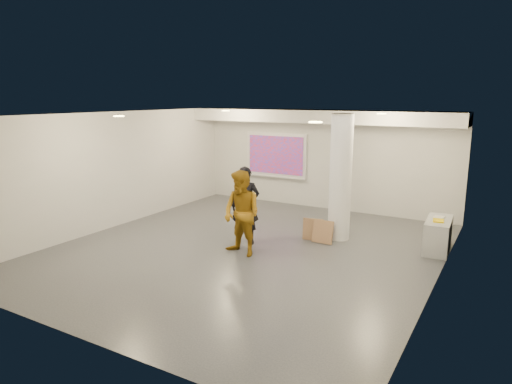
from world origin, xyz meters
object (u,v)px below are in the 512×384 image
Objects in this scene: credenza at (438,235)px; woman at (245,206)px; man at (242,213)px; column at (340,178)px; projection_screen at (276,156)px.

credenza is 0.68× the size of woman.
credenza is 4.37m from woman.
man reaches higher than credenza.
credenza is (2.22, 0.26, -1.14)m from column.
projection_screen reaches higher than credenza.
column is 1.62× the size of man.
man is at bearing -85.32° from woman.
projection_screen is (-3.10, 2.65, 0.03)m from column.
woman is at bearing 127.54° from man.
woman is at bearing -141.14° from column.
column reaches higher than projection_screen.
man is (-3.64, -2.41, 0.57)m from credenza.
projection_screen is at bearing 152.64° from credenza.
projection_screen is 1.16× the size of woman.
column is at bearing -40.56° from projection_screen.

